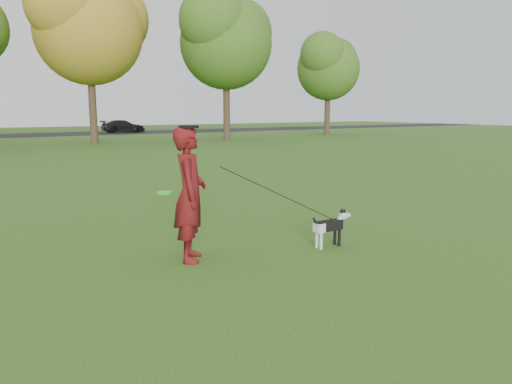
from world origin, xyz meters
TOP-DOWN VIEW (x-y plane):
  - ground at (0.00, 0.00)m, footprint 120.00×120.00m
  - road at (0.00, 40.00)m, footprint 120.00×7.00m
  - man at (-1.35, 0.02)m, footprint 0.77×0.87m
  - dog at (0.92, -0.53)m, footprint 0.81×0.16m
  - car_right at (10.15, 40.00)m, footprint 4.04×1.66m
  - man_held_items at (0.07, -0.29)m, footprint 2.93×0.70m

SIDE VIEW (x-z plane):
  - ground at x=0.00m, z-range 0.00..0.00m
  - road at x=0.00m, z-range 0.00..0.02m
  - dog at x=0.92m, z-range 0.07..0.68m
  - car_right at x=10.15m, z-range 0.02..1.19m
  - man_held_items at x=0.07m, z-range 0.10..1.71m
  - man at x=-1.35m, z-range 0.00..2.01m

